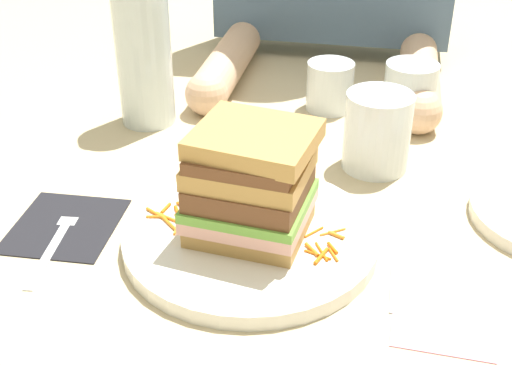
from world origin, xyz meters
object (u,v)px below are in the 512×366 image
fork (58,235)px  empty_tumbler_0 (330,86)px  water_bottle (142,39)px  sandwich (251,184)px  empty_tumbler_1 (410,93)px  main_plate (250,237)px  knife (399,253)px  napkin_pink (443,316)px  juice_glass (377,135)px  napkin_dark (65,225)px

fork → empty_tumbler_0: (0.25, 0.39, 0.03)m
water_bottle → sandwich: bearing=-52.3°
fork → empty_tumbler_1: size_ratio=1.96×
main_plate → knife: 0.15m
knife → napkin_pink: bearing=-65.0°
fork → juice_glass: bearing=34.9°
fork → juice_glass: 0.39m
juice_glass → napkin_pink: (0.08, -0.27, -0.04)m
main_plate → water_bottle: bearing=127.6°
sandwich → empty_tumbler_1: 0.37m
empty_tumbler_1 → napkin_pink: 0.42m
main_plate → napkin_dark: size_ratio=2.19×
empty_tumbler_0 → napkin_pink: (0.15, -0.43, -0.03)m
fork → knife: fork is taller
knife → napkin_pink: same height
sandwich → empty_tumbler_0: bearing=83.1°
fork → empty_tumbler_1: bearing=45.7°
knife → water_bottle: 0.45m
knife → napkin_pink: (0.04, -0.09, -0.00)m
juice_glass → napkin_dark: bearing=-148.0°
sandwich → empty_tumbler_0: (0.04, 0.36, -0.04)m
juice_glass → empty_tumbler_0: 0.18m
sandwich → water_bottle: 0.34m
sandwich → napkin_pink: sandwich is taller
main_plate → fork: main_plate is taller
main_plate → empty_tumbler_1: (0.16, 0.34, 0.03)m
main_plate → empty_tumbler_1: empty_tumbler_1 is taller
fork → napkin_pink: (0.40, -0.05, -0.00)m
juice_glass → empty_tumbler_0: (-0.08, 0.16, -0.01)m
napkin_dark → knife: bearing=3.4°
napkin_pink → main_plate: bearing=158.7°
main_plate → sandwich: sandwich is taller
water_bottle → napkin_pink: water_bottle is taller
main_plate → sandwich: bearing=19.5°
knife → empty_tumbler_1: 0.33m
napkin_dark → empty_tumbler_0: size_ratio=1.71×
juice_glass → knife: bearing=-79.1°
fork → main_plate: bearing=8.6°
knife → empty_tumbler_0: (-0.11, 0.34, 0.03)m
napkin_dark → napkin_pink: size_ratio=1.23×
sandwich → empty_tumbler_0: 0.36m
napkin_dark → napkin_pink: same height
sandwich → empty_tumbler_0: sandwich is taller
napkin_dark → empty_tumbler_1: (0.36, 0.35, 0.04)m
water_bottle → empty_tumbler_0: bearing=20.5°
fork → napkin_pink: fork is taller
sandwich → fork: bearing=-171.3°
napkin_pink → knife: bearing=115.0°
water_bottle → empty_tumbler_1: water_bottle is taller
fork → empty_tumbler_0: size_ratio=2.34×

